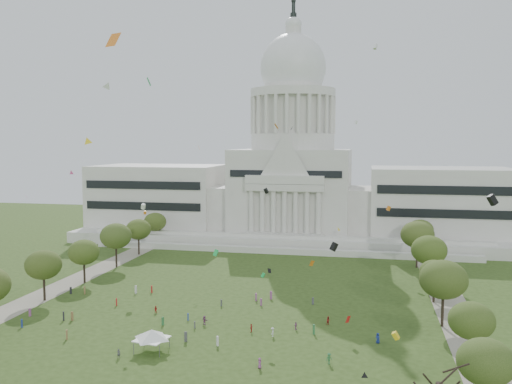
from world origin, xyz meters
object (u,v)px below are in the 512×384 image
object	(u,v)px
capitol	(292,181)
event_tent	(152,334)
person_0	(378,338)
big_bare_tree	(439,377)

from	to	relation	value
capitol	event_tent	world-z (taller)	capitol
event_tent	person_0	bearing A→B (deg)	17.15
event_tent	person_0	xyz separation A→B (m)	(39.40, 12.16, -2.13)
big_bare_tree	event_tent	size ratio (longest dim) A/B	1.55
event_tent	person_0	size ratio (longest dim) A/B	4.27
capitol	event_tent	xyz separation A→B (m)	(-8.07, -120.31, -19.19)
event_tent	person_0	distance (m)	41.29
capitol	person_0	world-z (taller)	capitol
capitol	big_bare_tree	distance (m)	147.23
capitol	big_bare_tree	bearing A→B (deg)	-74.98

